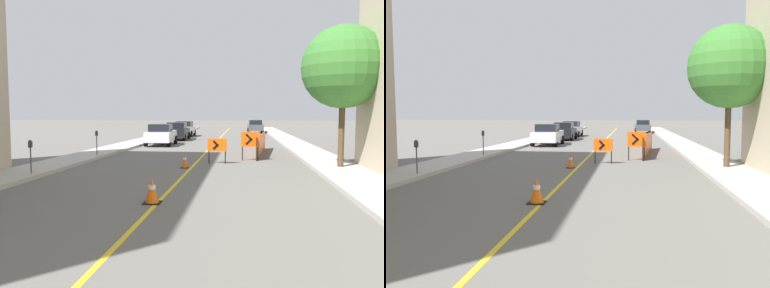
# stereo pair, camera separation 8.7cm
# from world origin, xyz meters

# --- Properties ---
(lane_stripe) EXTENTS (0.12, 71.48, 0.01)m
(lane_stripe) POSITION_xyz_m (0.00, 35.74, 0.00)
(lane_stripe) COLOR gold
(lane_stripe) RESTS_ON ground_plane
(sidewalk_left) EXTENTS (2.06, 71.48, 0.15)m
(sidewalk_left) POSITION_xyz_m (-6.13, 35.74, 0.08)
(sidewalk_left) COLOR #ADA89E
(sidewalk_left) RESTS_ON ground_plane
(sidewalk_right) EXTENTS (2.06, 71.48, 0.15)m
(sidewalk_right) POSITION_xyz_m (6.13, 35.74, 0.08)
(sidewalk_right) COLOR #ADA89E
(sidewalk_right) RESTS_ON ground_plane
(traffic_cone_third) EXTENTS (0.45, 0.45, 0.66)m
(traffic_cone_third) POSITION_xyz_m (-0.13, 16.94, 0.33)
(traffic_cone_third) COLOR black
(traffic_cone_third) RESTS_ON ground_plane
(traffic_cone_fourth) EXTENTS (0.34, 0.34, 0.64)m
(traffic_cone_fourth) POSITION_xyz_m (-0.27, 23.40, 0.31)
(traffic_cone_fourth) COLOR black
(traffic_cone_fourth) RESTS_ON ground_plane
(arrow_barricade_primary) EXTENTS (0.91, 0.11, 1.18)m
(arrow_barricade_primary) POSITION_xyz_m (1.02, 25.02, 0.82)
(arrow_barricade_primary) COLOR #EF560C
(arrow_barricade_primary) RESTS_ON ground_plane
(arrow_barricade_secondary) EXTENTS (0.91, 0.09, 1.45)m
(arrow_barricade_secondary) POSITION_xyz_m (2.58, 26.46, 1.00)
(arrow_barricade_secondary) COLOR #EF560C
(arrow_barricade_secondary) RESTS_ON ground_plane
(safety_mesh_fence) EXTENTS (0.85, 6.81, 1.18)m
(safety_mesh_fence) POSITION_xyz_m (3.28, 29.67, 0.59)
(safety_mesh_fence) COLOR #EF560C
(safety_mesh_fence) RESTS_ON ground_plane
(parked_car_curb_near) EXTENTS (2.01, 4.38, 1.59)m
(parked_car_curb_near) POSITION_xyz_m (-3.86, 34.97, 0.80)
(parked_car_curb_near) COLOR silver
(parked_car_curb_near) RESTS_ON ground_plane
(parked_car_curb_mid) EXTENTS (1.95, 4.35, 1.59)m
(parked_car_curb_mid) POSITION_xyz_m (-3.67, 40.88, 0.80)
(parked_car_curb_mid) COLOR black
(parked_car_curb_mid) RESTS_ON ground_plane
(parked_car_curb_far) EXTENTS (1.94, 4.34, 1.59)m
(parked_car_curb_far) POSITION_xyz_m (-3.82, 46.15, 0.80)
(parked_car_curb_far) COLOR silver
(parked_car_curb_far) RESTS_ON ground_plane
(parked_car_opposite_side) EXTENTS (1.95, 4.34, 1.59)m
(parked_car_opposite_side) POSITION_xyz_m (3.75, 54.88, 0.80)
(parked_car_opposite_side) COLOR #474C51
(parked_car_opposite_side) RESTS_ON ground_plane
(parking_meter_near_curb) EXTENTS (0.12, 0.11, 1.24)m
(parking_meter_near_curb) POSITION_xyz_m (-5.46, 20.17, 1.03)
(parking_meter_near_curb) COLOR #4C4C51
(parking_meter_near_curb) RESTS_ON sidewalk_left
(parking_meter_far_curb) EXTENTS (0.12, 0.11, 1.31)m
(parking_meter_far_curb) POSITION_xyz_m (-5.46, 26.41, 1.08)
(parking_meter_far_curb) COLOR #4C4C51
(parking_meter_far_curb) RESTS_ON sidewalk_left
(street_tree_right_near) EXTENTS (3.38, 3.38, 5.78)m
(street_tree_right_near) POSITION_xyz_m (6.24, 23.64, 4.23)
(street_tree_right_near) COLOR #4C3823
(street_tree_right_near) RESTS_ON sidewalk_right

